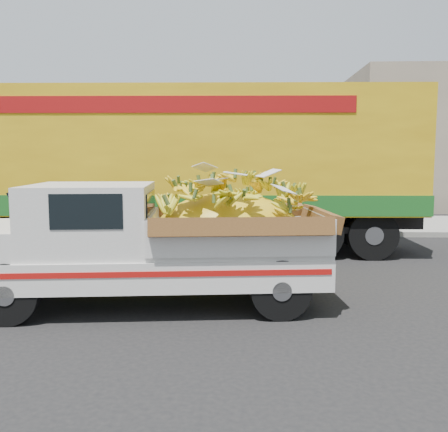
{
  "coord_description": "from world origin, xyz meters",
  "views": [
    {
      "loc": [
        2.09,
        -7.65,
        2.22
      ],
      "look_at": [
        1.76,
        0.44,
        1.28
      ],
      "focal_mm": 40.0,
      "sensor_mm": 36.0,
      "label": 1
    }
  ],
  "objects": [
    {
      "name": "ground",
      "position": [
        0.0,
        0.0,
        0.0
      ],
      "size": [
        100.0,
        100.0,
        0.0
      ],
      "primitive_type": "plane",
      "color": "black",
      "rests_on": "ground"
    },
    {
      "name": "curb",
      "position": [
        0.0,
        6.64,
        0.07
      ],
      "size": [
        60.0,
        0.25,
        0.15
      ],
      "primitive_type": "cube",
      "color": "gray",
      "rests_on": "ground"
    },
    {
      "name": "sidewalk",
      "position": [
        0.0,
        8.74,
        0.07
      ],
      "size": [
        60.0,
        4.0,
        0.14
      ],
      "primitive_type": "cube",
      "color": "gray",
      "rests_on": "ground"
    },
    {
      "name": "building_left",
      "position": [
        -8.0,
        14.64,
        2.5
      ],
      "size": [
        18.0,
        6.0,
        5.0
      ],
      "primitive_type": "cube",
      "color": "gray",
      "rests_on": "ground"
    },
    {
      "name": "pickup_truck",
      "position": [
        1.04,
        -0.25,
        0.99
      ],
      "size": [
        5.42,
        2.44,
        1.84
      ],
      "rotation": [
        0.0,
        0.0,
        0.1
      ],
      "color": "black",
      "rests_on": "ground"
    },
    {
      "name": "semi_trailer",
      "position": [
        0.22,
        4.19,
        2.12
      ],
      "size": [
        12.02,
        2.82,
        3.8
      ],
      "rotation": [
        0.0,
        0.0,
        0.03
      ],
      "color": "black",
      "rests_on": "ground"
    }
  ]
}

